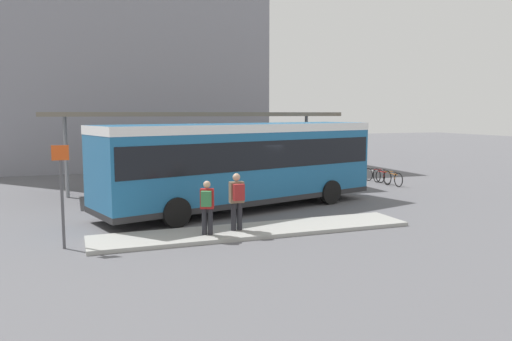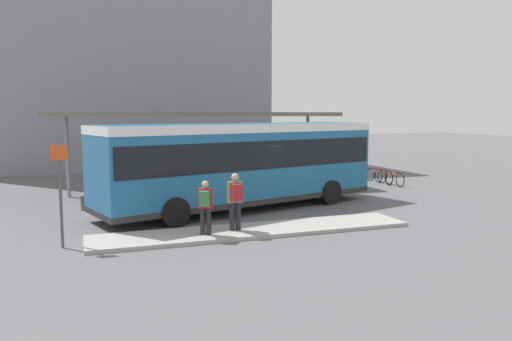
{
  "view_description": "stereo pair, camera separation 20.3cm",
  "coord_description": "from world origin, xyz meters",
  "px_view_note": "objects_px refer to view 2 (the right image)",
  "views": [
    {
      "loc": [
        -6.03,
        -17.76,
        3.64
      ],
      "look_at": [
        0.56,
        0.0,
        1.46
      ],
      "focal_mm": 35.0,
      "sensor_mm": 36.0,
      "label": 1
    },
    {
      "loc": [
        -5.84,
        -17.83,
        3.64
      ],
      "look_at": [
        0.56,
        0.0,
        1.46
      ],
      "focal_mm": 35.0,
      "sensor_mm": 36.0,
      "label": 2
    }
  ],
  "objects_px": {
    "bicycle_white": "(376,175)",
    "platform_sign": "(60,191)",
    "city_bus": "(242,160)",
    "bicycle_orange": "(394,179)",
    "pedestrian_waiting": "(235,198)",
    "potted_planter_near_shelter": "(210,184)",
    "bicycle_red": "(384,176)",
    "pedestrian_companion": "(205,204)"
  },
  "relations": [
    {
      "from": "bicycle_red",
      "to": "platform_sign",
      "type": "height_order",
      "value": "platform_sign"
    },
    {
      "from": "city_bus",
      "to": "bicycle_orange",
      "type": "relative_size",
      "value": 6.73
    },
    {
      "from": "pedestrian_companion",
      "to": "potted_planter_near_shelter",
      "type": "height_order",
      "value": "pedestrian_companion"
    },
    {
      "from": "potted_planter_near_shelter",
      "to": "city_bus",
      "type": "bearing_deg",
      "value": -77.59
    },
    {
      "from": "bicycle_white",
      "to": "platform_sign",
      "type": "xyz_separation_m",
      "value": [
        -15.42,
        -8.46,
        1.2
      ]
    },
    {
      "from": "pedestrian_waiting",
      "to": "bicycle_orange",
      "type": "xyz_separation_m",
      "value": [
        10.59,
        7.0,
        -0.75
      ]
    },
    {
      "from": "potted_planter_near_shelter",
      "to": "platform_sign",
      "type": "height_order",
      "value": "platform_sign"
    },
    {
      "from": "pedestrian_waiting",
      "to": "bicycle_white",
      "type": "bearing_deg",
      "value": -50.34
    },
    {
      "from": "bicycle_orange",
      "to": "platform_sign",
      "type": "relative_size",
      "value": 0.61
    },
    {
      "from": "city_bus",
      "to": "bicycle_red",
      "type": "height_order",
      "value": "city_bus"
    },
    {
      "from": "bicycle_orange",
      "to": "potted_planter_near_shelter",
      "type": "distance_m",
      "value": 9.74
    },
    {
      "from": "bicycle_white",
      "to": "potted_planter_near_shelter",
      "type": "distance_m",
      "value": 9.92
    },
    {
      "from": "pedestrian_waiting",
      "to": "platform_sign",
      "type": "xyz_separation_m",
      "value": [
        -4.88,
        0.12,
        0.44
      ]
    },
    {
      "from": "pedestrian_companion",
      "to": "bicycle_red",
      "type": "height_order",
      "value": "pedestrian_companion"
    },
    {
      "from": "bicycle_orange",
      "to": "bicycle_red",
      "type": "relative_size",
      "value": 0.96
    },
    {
      "from": "pedestrian_companion",
      "to": "potted_planter_near_shelter",
      "type": "xyz_separation_m",
      "value": [
        1.85,
        6.6,
        -0.37
      ]
    },
    {
      "from": "city_bus",
      "to": "potted_planter_near_shelter",
      "type": "relative_size",
      "value": 8.89
    },
    {
      "from": "bicycle_red",
      "to": "bicycle_orange",
      "type": "bearing_deg",
      "value": -168.76
    },
    {
      "from": "bicycle_red",
      "to": "bicycle_white",
      "type": "relative_size",
      "value": 1.1
    },
    {
      "from": "pedestrian_waiting",
      "to": "bicycle_red",
      "type": "distance_m",
      "value": 13.08
    },
    {
      "from": "city_bus",
      "to": "platform_sign",
      "type": "distance_m",
      "value": 7.3
    },
    {
      "from": "city_bus",
      "to": "platform_sign",
      "type": "bearing_deg",
      "value": -166.31
    },
    {
      "from": "pedestrian_companion",
      "to": "bicycle_red",
      "type": "bearing_deg",
      "value": -33.32
    },
    {
      "from": "pedestrian_waiting",
      "to": "potted_planter_near_shelter",
      "type": "distance_m",
      "value": 6.47
    },
    {
      "from": "city_bus",
      "to": "bicycle_orange",
      "type": "height_order",
      "value": "city_bus"
    },
    {
      "from": "city_bus",
      "to": "pedestrian_companion",
      "type": "xyz_separation_m",
      "value": [
        -2.43,
        -3.96,
        -0.87
      ]
    },
    {
      "from": "city_bus",
      "to": "bicycle_white",
      "type": "xyz_separation_m",
      "value": [
        9.09,
        4.83,
        -1.54
      ]
    },
    {
      "from": "bicycle_orange",
      "to": "bicycle_white",
      "type": "relative_size",
      "value": 1.05
    },
    {
      "from": "platform_sign",
      "to": "potted_planter_near_shelter",
      "type": "bearing_deg",
      "value": 47.48
    },
    {
      "from": "city_bus",
      "to": "platform_sign",
      "type": "relative_size",
      "value": 4.08
    },
    {
      "from": "bicycle_red",
      "to": "potted_planter_near_shelter",
      "type": "bearing_deg",
      "value": 101.76
    },
    {
      "from": "pedestrian_companion",
      "to": "bicycle_orange",
      "type": "height_order",
      "value": "pedestrian_companion"
    },
    {
      "from": "city_bus",
      "to": "bicycle_white",
      "type": "bearing_deg",
      "value": 11.85
    },
    {
      "from": "pedestrian_waiting",
      "to": "pedestrian_companion",
      "type": "distance_m",
      "value": 1.01
    },
    {
      "from": "bicycle_white",
      "to": "pedestrian_waiting",
      "type": "bearing_deg",
      "value": -59.23
    },
    {
      "from": "city_bus",
      "to": "pedestrian_waiting",
      "type": "xyz_separation_m",
      "value": [
        -1.45,
        -3.75,
        -0.78
      ]
    },
    {
      "from": "city_bus",
      "to": "bicycle_orange",
      "type": "xyz_separation_m",
      "value": [
        9.14,
        3.25,
        -1.53
      ]
    },
    {
      "from": "bicycle_red",
      "to": "pedestrian_companion",
      "type": "bearing_deg",
      "value": 128.4
    },
    {
      "from": "bicycle_white",
      "to": "pedestrian_companion",
      "type": "bearing_deg",
      "value": -61.03
    },
    {
      "from": "city_bus",
      "to": "bicycle_orange",
      "type": "bearing_deg",
      "value": 3.45
    },
    {
      "from": "pedestrian_waiting",
      "to": "platform_sign",
      "type": "height_order",
      "value": "platform_sign"
    },
    {
      "from": "pedestrian_companion",
      "to": "platform_sign",
      "type": "height_order",
      "value": "platform_sign"
    }
  ]
}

